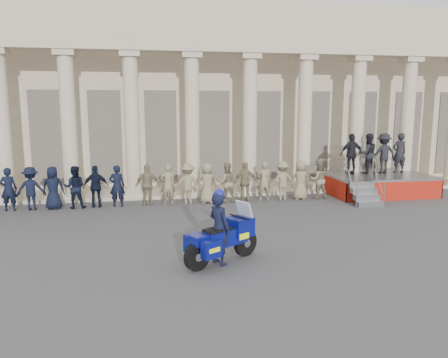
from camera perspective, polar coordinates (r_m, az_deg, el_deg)
ground at (r=12.01m, az=-6.09°, el=-10.14°), size 90.00×90.00×0.00m
building at (r=26.04m, az=-8.72°, el=10.53°), size 40.00×12.50×9.00m
officer_rank at (r=18.16m, az=-16.89°, el=-0.96°), size 20.01×0.64×1.70m
reviewing_stand at (r=21.26m, az=19.13°, el=2.12°), size 4.53×4.28×2.78m
motorcycle at (r=11.37m, az=-0.13°, el=-7.71°), size 2.12×1.59×1.53m
rider at (r=11.20m, az=-0.64°, el=-6.31°), size 0.74×0.82×1.97m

